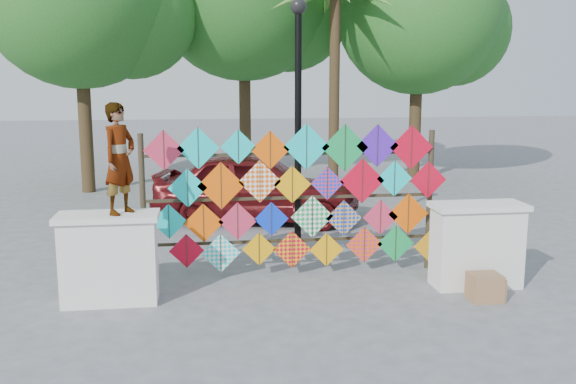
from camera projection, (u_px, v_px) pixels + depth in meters
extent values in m
plane|color=gray|center=(298.00, 289.00, 9.62)|extent=(80.00, 80.00, 0.00)
cube|color=white|center=(110.00, 261.00, 8.96)|extent=(1.30, 0.55, 1.20)
cube|color=white|center=(107.00, 217.00, 8.85)|extent=(1.40, 0.65, 0.08)
cube|color=white|center=(477.00, 248.00, 9.68)|extent=(1.30, 0.55, 1.20)
cube|color=white|center=(479.00, 206.00, 9.57)|extent=(1.40, 0.65, 0.08)
cylinder|color=#322A1B|center=(143.00, 208.00, 9.89)|extent=(0.09, 0.09, 2.30)
cylinder|color=#322A1B|center=(429.00, 200.00, 10.50)|extent=(0.09, 0.09, 2.30)
cube|color=#322A1B|center=(291.00, 240.00, 10.30)|extent=(4.60, 0.04, 0.04)
cube|color=#322A1B|center=(291.00, 198.00, 10.18)|extent=(4.60, 0.04, 0.04)
cube|color=#322A1B|center=(291.00, 154.00, 10.06)|extent=(4.60, 0.04, 0.04)
cube|color=#D22D50|center=(164.00, 150.00, 9.72)|extent=(0.63, 0.01, 0.63)
cube|color=#322A1B|center=(164.00, 150.00, 9.71)|extent=(0.01, 0.01, 0.61)
cube|color=#0DDEDD|center=(198.00, 148.00, 9.78)|extent=(0.65, 0.01, 0.65)
cube|color=#322A1B|center=(198.00, 148.00, 9.77)|extent=(0.01, 0.01, 0.64)
cube|color=#0DDEDD|center=(238.00, 147.00, 9.86)|extent=(0.55, 0.01, 0.55)
cube|color=#322A1B|center=(238.00, 147.00, 9.85)|extent=(0.01, 0.01, 0.54)
cube|color=#FF5B08|center=(270.00, 150.00, 9.94)|extent=(0.61, 0.01, 0.61)
cube|color=#322A1B|center=(270.00, 150.00, 9.93)|extent=(0.01, 0.01, 0.60)
cube|color=#0DDEDD|center=(307.00, 147.00, 10.01)|extent=(0.73, 0.01, 0.73)
cube|color=#322A1B|center=(307.00, 147.00, 10.00)|extent=(0.01, 0.01, 0.72)
cube|color=#13A04B|center=(345.00, 148.00, 10.10)|extent=(0.75, 0.01, 0.75)
cube|color=#322A1B|center=(345.00, 148.00, 10.08)|extent=(0.01, 0.01, 0.74)
cube|color=#511AC7|center=(377.00, 146.00, 10.16)|extent=(0.69, 0.01, 0.69)
cube|color=#322A1B|center=(378.00, 146.00, 10.15)|extent=(0.01, 0.01, 0.67)
cube|color=red|center=(411.00, 147.00, 10.24)|extent=(0.72, 0.01, 0.72)
cube|color=#322A1B|center=(412.00, 147.00, 10.23)|extent=(0.01, 0.01, 0.70)
cube|color=#0DDEDD|center=(188.00, 188.00, 9.83)|extent=(0.60, 0.01, 0.60)
cube|color=#322A1B|center=(188.00, 188.00, 9.82)|extent=(0.01, 0.01, 0.59)
cube|color=#FF5B08|center=(221.00, 186.00, 9.89)|extent=(0.74, 0.01, 0.74)
cube|color=#322A1B|center=(221.00, 186.00, 9.88)|extent=(0.01, 0.01, 0.73)
cube|color=white|center=(260.00, 181.00, 9.96)|extent=(0.67, 0.01, 0.67)
cube|color=#322A1B|center=(260.00, 182.00, 9.95)|extent=(0.01, 0.01, 0.66)
cube|color=#FFA80A|center=(292.00, 184.00, 10.04)|extent=(0.60, 0.01, 0.60)
cube|color=#322A1B|center=(292.00, 185.00, 10.03)|extent=(0.01, 0.01, 0.59)
cube|color=#0A34F2|center=(327.00, 183.00, 10.12)|extent=(0.54, 0.01, 0.54)
cube|color=#322A1B|center=(328.00, 183.00, 10.11)|extent=(0.01, 0.01, 0.53)
cube|color=red|center=(362.00, 181.00, 10.19)|extent=(0.73, 0.01, 0.73)
cube|color=#322A1B|center=(362.00, 181.00, 10.18)|extent=(0.01, 0.01, 0.71)
cube|color=#0DDEDD|center=(394.00, 179.00, 10.25)|extent=(0.58, 0.01, 0.58)
cube|color=#322A1B|center=(395.00, 179.00, 10.24)|extent=(0.01, 0.01, 0.57)
cube|color=red|center=(428.00, 180.00, 10.33)|extent=(0.61, 0.01, 0.61)
cube|color=#322A1B|center=(428.00, 180.00, 10.32)|extent=(0.01, 0.01, 0.60)
cube|color=#0DDEDD|center=(169.00, 221.00, 9.84)|extent=(0.55, 0.01, 0.55)
cube|color=#322A1B|center=(169.00, 222.00, 9.83)|extent=(0.01, 0.01, 0.54)
cube|color=#FF5B08|center=(204.00, 223.00, 9.92)|extent=(0.62, 0.01, 0.62)
cube|color=#322A1B|center=(204.00, 223.00, 9.91)|extent=(0.01, 0.01, 0.61)
cube|color=#D22D50|center=(238.00, 221.00, 9.99)|extent=(0.60, 0.01, 0.60)
cube|color=#322A1B|center=(238.00, 221.00, 9.98)|extent=(0.01, 0.01, 0.59)
cube|color=#0A34F2|center=(271.00, 219.00, 10.05)|extent=(0.54, 0.01, 0.54)
cube|color=#322A1B|center=(271.00, 219.00, 10.04)|extent=(0.01, 0.01, 0.53)
cube|color=#13A04B|center=(312.00, 217.00, 10.14)|extent=(0.68, 0.01, 0.68)
cube|color=#322A1B|center=(312.00, 217.00, 10.13)|extent=(0.01, 0.01, 0.67)
cube|color=orange|center=(344.00, 218.00, 10.21)|extent=(0.59, 0.01, 0.59)
cube|color=#322A1B|center=(344.00, 218.00, 10.20)|extent=(0.01, 0.01, 0.58)
cube|color=#D22D50|center=(380.00, 217.00, 10.29)|extent=(0.58, 0.01, 0.58)
cube|color=#322A1B|center=(381.00, 217.00, 10.28)|extent=(0.01, 0.01, 0.57)
cube|color=#FF5B08|center=(408.00, 214.00, 10.35)|extent=(0.67, 0.01, 0.67)
cube|color=#322A1B|center=(408.00, 214.00, 10.34)|extent=(0.01, 0.01, 0.66)
cube|color=red|center=(187.00, 251.00, 9.92)|extent=(0.54, 0.01, 0.54)
cube|color=#322A1B|center=(187.00, 251.00, 9.91)|extent=(0.01, 0.01, 0.53)
cube|color=#0DDEDD|center=(221.00, 253.00, 10.00)|extent=(0.62, 0.01, 0.62)
cube|color=#322A1B|center=(221.00, 253.00, 9.99)|extent=(0.01, 0.01, 0.61)
cube|color=#FFA80A|center=(259.00, 249.00, 10.07)|extent=(0.53, 0.01, 0.53)
cube|color=#322A1B|center=(259.00, 249.00, 10.06)|extent=(0.01, 0.01, 0.52)
cube|color=#FFA80A|center=(292.00, 249.00, 10.15)|extent=(0.61, 0.01, 0.61)
cube|color=#322A1B|center=(292.00, 250.00, 10.13)|extent=(0.01, 0.01, 0.60)
cube|color=#FFA80A|center=(327.00, 250.00, 10.22)|extent=(0.55, 0.01, 0.55)
cube|color=#322A1B|center=(327.00, 250.00, 10.21)|extent=(0.01, 0.01, 0.54)
cube|color=#FF5B08|center=(364.00, 245.00, 10.30)|extent=(0.60, 0.01, 0.60)
cube|color=#322A1B|center=(364.00, 245.00, 10.28)|extent=(0.01, 0.01, 0.59)
cube|color=#13A04B|center=(396.00, 244.00, 10.37)|extent=(0.61, 0.01, 0.61)
cube|color=#322A1B|center=(396.00, 244.00, 10.35)|extent=(0.01, 0.01, 0.60)
cube|color=orange|center=(430.00, 246.00, 10.46)|extent=(0.56, 0.01, 0.56)
cube|color=#322A1B|center=(431.00, 246.00, 10.44)|extent=(0.01, 0.01, 0.55)
cylinder|color=#4C3920|center=(85.00, 122.00, 17.46)|extent=(0.36, 0.36, 3.85)
sphere|color=#1E5C1D|center=(131.00, 12.00, 17.40)|extent=(3.64, 3.64, 3.64)
cylinder|color=#4C3920|center=(245.00, 112.00, 19.98)|extent=(0.36, 0.36, 4.12)
sphere|color=#1E5C1D|center=(288.00, 8.00, 19.90)|extent=(3.92, 3.92, 3.92)
cylinder|color=#4C3920|center=(415.00, 123.00, 19.24)|extent=(0.36, 0.36, 3.58)
sphere|color=#1E5C1D|center=(419.00, 12.00, 18.66)|extent=(4.80, 4.80, 4.80)
sphere|color=#1E5C1D|center=(453.00, 30.00, 19.20)|extent=(3.36, 3.36, 3.36)
cylinder|color=#4C3920|center=(334.00, 92.00, 17.23)|extent=(0.28, 0.28, 5.50)
imported|color=#99999E|center=(120.00, 159.00, 8.73)|extent=(0.62, 0.67, 1.53)
imported|color=#560E11|center=(257.00, 187.00, 14.04)|extent=(4.76, 2.74, 1.52)
cylinder|color=black|center=(298.00, 137.00, 11.24)|extent=(0.12, 0.12, 4.20)
sphere|color=black|center=(298.00, 6.00, 10.85)|extent=(0.28, 0.28, 0.28)
cube|color=#966848|center=(485.00, 287.00, 9.12)|extent=(0.44, 0.39, 0.39)
cube|color=#966848|center=(487.00, 288.00, 9.14)|extent=(0.40, 0.37, 0.34)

